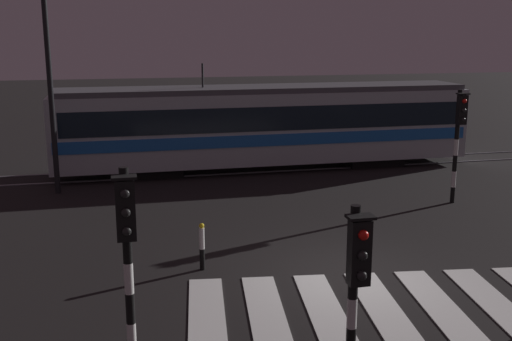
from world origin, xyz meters
TOP-DOWN VIEW (x-y plane):
  - ground_plane at (0.00, 0.00)m, footprint 120.00×120.00m
  - rail_near at (0.00, 10.27)m, footprint 80.00×0.12m
  - rail_far at (0.00, 11.70)m, footprint 80.00×0.12m
  - crosswalk_zebra at (0.00, -2.24)m, footprint 8.12×5.35m
  - traffic_light_kerb_mid_left at (-1.84, -4.92)m, footprint 0.36×0.42m
  - traffic_light_corner_near_left at (-4.81, -3.39)m, footprint 0.36×0.42m
  - traffic_light_corner_far_right at (5.43, 4.69)m, footprint 0.36×0.42m
  - street_lamp_trackside_left at (-6.90, 8.57)m, footprint 0.44×1.21m
  - tram at (0.81, 10.98)m, footprint 16.29×2.58m
  - bollard_island_edge at (-3.12, 1.00)m, footprint 0.12×0.12m

SIDE VIEW (x-z plane):
  - ground_plane at x=0.00m, z-range 0.00..0.00m
  - crosswalk_zebra at x=0.00m, z-range 0.00..0.02m
  - rail_near at x=0.00m, z-range 0.00..0.03m
  - rail_far at x=0.00m, z-range 0.00..0.03m
  - bollard_island_edge at x=-3.12m, z-range 0.00..1.11m
  - tram at x=0.81m, z-range -0.33..3.82m
  - traffic_light_kerb_mid_left at x=-1.84m, z-range 0.49..3.58m
  - traffic_light_corner_near_left at x=-4.81m, z-range 0.55..3.97m
  - traffic_light_corner_far_right at x=5.43m, z-range 0.57..4.16m
  - street_lamp_trackside_left at x=-6.90m, z-range 0.95..7.91m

